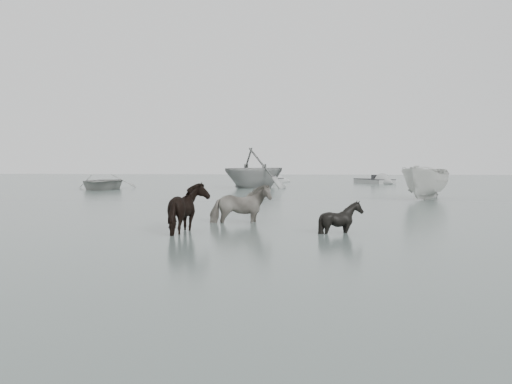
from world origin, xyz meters
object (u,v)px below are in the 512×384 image
pony_dark (190,203)px  pony_black (341,211)px  rowboat_lead (102,181)px  pony_pinto (240,198)px

pony_dark → pony_black: 3.88m
pony_black → rowboat_lead: rowboat_lead is taller
pony_black → rowboat_lead: 26.60m
pony_pinto → pony_black: 3.57m
pony_pinto → rowboat_lead: size_ratio=0.33×
pony_pinto → pony_black: (2.87, -2.11, -0.19)m
pony_pinto → rowboat_lead: (-11.97, 19.96, -0.19)m
pony_pinto → pony_black: bearing=-142.2°
pony_pinto → rowboat_lead: 23.28m
pony_black → pony_dark: bearing=108.3°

